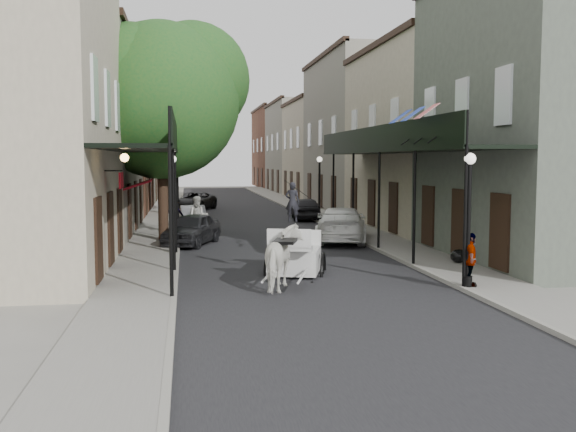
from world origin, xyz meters
name	(u,v)px	position (x,y,z in m)	size (l,w,h in m)	color
ground	(309,282)	(0.00, 0.00, 0.00)	(140.00, 140.00, 0.00)	gray
road	(246,220)	(0.00, 20.00, 0.01)	(8.00, 90.00, 0.01)	black
sidewalk_left	(162,220)	(-5.00, 20.00, 0.06)	(2.20, 90.00, 0.12)	gray
sidewalk_right	(327,218)	(5.00, 20.00, 0.06)	(2.20, 90.00, 0.12)	gray
building_row_left	(116,138)	(-8.60, 30.00, 5.25)	(5.00, 80.00, 10.50)	#BAAE94
building_row_right	(345,139)	(8.60, 30.00, 5.25)	(5.00, 80.00, 10.50)	gray
gallery_left	(154,149)	(-4.79, 6.98, 4.05)	(2.20, 18.05, 4.88)	black
gallery_right	(391,150)	(4.79, 6.98, 4.05)	(2.20, 18.05, 4.88)	black
tree_near	(171,94)	(-4.20, 10.18, 6.49)	(7.31, 6.80, 9.63)	#382619
tree_far	(175,126)	(-4.25, 24.18, 5.84)	(6.45, 6.00, 8.61)	#382619
lamppost_right_near	(469,218)	(4.10, -2.00, 2.05)	(0.32, 0.32, 3.71)	black
lamppost_left	(173,202)	(-4.10, 6.00, 2.05)	(0.32, 0.32, 3.71)	black
lamppost_right_far	(319,187)	(4.10, 18.00, 2.05)	(0.32, 0.32, 3.71)	black
horse	(284,258)	(-0.90, -1.00, 0.89)	(0.97, 2.12, 1.79)	white
carriage	(296,237)	(-0.10, 1.67, 1.16)	(2.32, 2.95, 2.99)	black
pedestrian_walking	(198,217)	(-3.05, 11.88, 0.97)	(0.94, 0.73, 1.94)	beige
pedestrian_sidewalk_left	(174,214)	(-4.20, 13.10, 0.99)	(1.13, 0.65, 1.74)	gray
pedestrian_sidewalk_right	(471,260)	(4.20, -1.98, 0.87)	(0.88, 0.37, 1.50)	gray
car_left_near	(192,229)	(-3.38, 9.00, 0.69)	(1.62, 4.02, 1.37)	black
car_left_mid	(193,217)	(-3.25, 15.73, 0.60)	(1.28, 3.66, 1.21)	gray
car_left_far	(194,201)	(-3.02, 28.29, 0.66)	(2.18, 4.72, 1.31)	black
car_right_near	(341,225)	(3.20, 9.00, 0.77)	(2.17, 5.33, 1.55)	white
car_right_far	(306,208)	(3.60, 19.60, 0.69)	(1.64, 4.07, 1.39)	black
trash_bags	(459,256)	(5.72, 2.14, 0.34)	(0.82, 0.97, 0.47)	black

